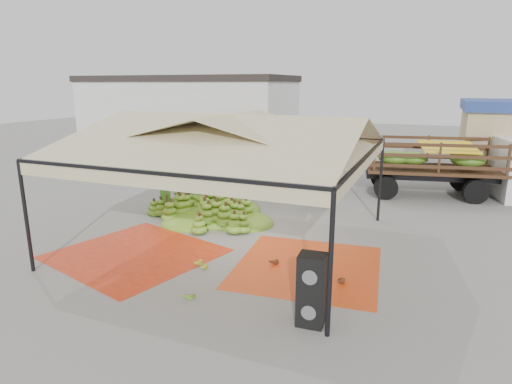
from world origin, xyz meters
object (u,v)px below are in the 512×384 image
at_px(banana_heap, 212,203).
at_px(truck_left, 261,156).
at_px(truck_right, 463,161).
at_px(speaker_stack, 312,290).
at_px(vendor, 312,185).

bearing_deg(banana_heap, truck_left, 95.12).
relative_size(banana_heap, truck_right, 0.68).
distance_m(banana_heap, truck_left, 6.45).
distance_m(speaker_stack, vendor, 9.22).
height_order(speaker_stack, truck_right, truck_right).
xyz_separation_m(banana_heap, truck_right, (8.71, 6.98, 1.03)).
bearing_deg(truck_right, speaker_stack, -116.10).
height_order(speaker_stack, vendor, vendor).
distance_m(truck_left, truck_right, 9.31).
xyz_separation_m(banana_heap, speaker_stack, (5.35, -5.71, 0.20)).
relative_size(banana_heap, vendor, 3.31).
xyz_separation_m(banana_heap, truck_left, (-0.57, 6.39, 0.73)).
distance_m(vendor, truck_right, 6.94).
xyz_separation_m(vendor, truck_left, (-3.53, 3.20, 0.50)).
bearing_deg(truck_right, banana_heap, -152.57).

